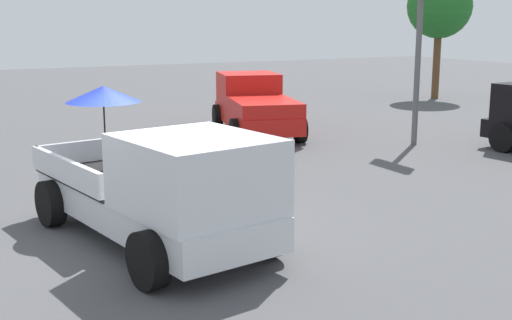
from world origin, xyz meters
name	(u,v)px	position (x,y,z in m)	size (l,w,h in m)	color
ground_plane	(151,240)	(0.00, 0.00, 0.00)	(80.00, 80.00, 0.00)	#4C4C4F
pickup_truck_main	(162,187)	(0.40, 0.07, 0.98)	(5.29, 2.93, 2.38)	black
pickup_truck_red	(255,105)	(-8.39, 6.28, 0.87)	(5.10, 3.13, 1.80)	black
motel_sign	(420,20)	(-4.59, 9.40, 3.48)	(1.40, 0.16, 4.92)	#59595B
tree_by_lot	(440,7)	(-12.89, 17.73, 4.02)	(2.81, 2.81, 5.46)	brown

